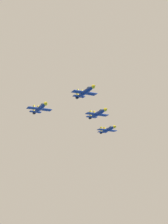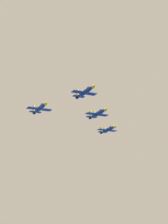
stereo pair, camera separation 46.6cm
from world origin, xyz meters
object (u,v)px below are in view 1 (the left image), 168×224
jet_lead (85,92)px  jet_left_outer (108,130)px  jet_right_wingman (40,108)px  jet_left_wingman (98,114)px

jet_lead → jet_left_outer: 46.66m
jet_right_wingman → jet_left_outer: (40.17, -26.62, -2.09)m
jet_left_wingman → jet_right_wingman: bearing=-90.4°
jet_left_wingman → jet_right_wingman: 29.92m
jet_lead → jet_left_outer: (45.98, -4.28, -6.65)m
jet_lead → jet_left_outer: jet_lead is taller
jet_left_outer → jet_right_wingman: bearing=-68.8°
jet_lead → jet_left_outer: bearing=138.7°
jet_right_wingman → jet_left_outer: size_ratio=1.06×
jet_left_wingman → jet_left_outer: bearing=139.2°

